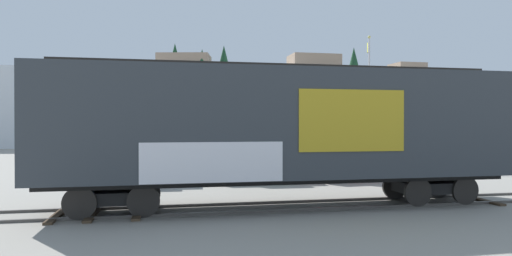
{
  "coord_description": "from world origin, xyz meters",
  "views": [
    {
      "loc": [
        -2.78,
        -13.9,
        2.62
      ],
      "look_at": [
        -0.0,
        2.37,
        2.48
      ],
      "focal_mm": 31.83,
      "sensor_mm": 36.0,
      "label": 1
    }
  ],
  "objects_px": {
    "parked_car_blue": "(130,165)",
    "flagpole": "(369,87)",
    "parked_car_green": "(257,164)",
    "freight_car": "(283,126)",
    "parked_car_red": "(354,161)"
  },
  "relations": [
    {
      "from": "parked_car_green",
      "to": "freight_car",
      "type": "bearing_deg",
      "value": -92.68
    },
    {
      "from": "parked_car_green",
      "to": "parked_car_red",
      "type": "height_order",
      "value": "parked_car_red"
    },
    {
      "from": "freight_car",
      "to": "flagpole",
      "type": "bearing_deg",
      "value": 56.53
    },
    {
      "from": "freight_car",
      "to": "parked_car_red",
      "type": "bearing_deg",
      "value": 52.16
    },
    {
      "from": "flagpole",
      "to": "parked_car_red",
      "type": "xyz_separation_m",
      "value": [
        -3.63,
        -6.58,
        -4.06
      ]
    },
    {
      "from": "flagpole",
      "to": "parked_car_green",
      "type": "distance_m",
      "value": 11.23
    },
    {
      "from": "freight_car",
      "to": "parked_car_red",
      "type": "relative_size",
      "value": 3.31
    },
    {
      "from": "flagpole",
      "to": "parked_car_red",
      "type": "relative_size",
      "value": 1.82
    },
    {
      "from": "parked_car_blue",
      "to": "flagpole",
      "type": "bearing_deg",
      "value": 25.31
    },
    {
      "from": "parked_car_green",
      "to": "parked_car_red",
      "type": "xyz_separation_m",
      "value": [
        4.58,
        -0.13,
        0.08
      ]
    },
    {
      "from": "freight_car",
      "to": "flagpole",
      "type": "height_order",
      "value": "flagpole"
    },
    {
      "from": "flagpole",
      "to": "parked_car_red",
      "type": "bearing_deg",
      "value": -118.85
    },
    {
      "from": "freight_car",
      "to": "parked_car_blue",
      "type": "relative_size",
      "value": 3.17
    },
    {
      "from": "freight_car",
      "to": "parked_car_green",
      "type": "xyz_separation_m",
      "value": [
        0.3,
        6.4,
        -1.75
      ]
    },
    {
      "from": "parked_car_blue",
      "to": "parked_car_green",
      "type": "bearing_deg",
      "value": 0.77
    }
  ]
}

